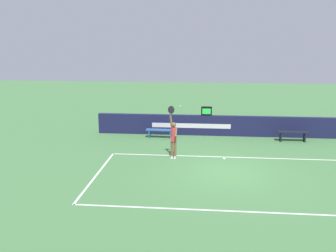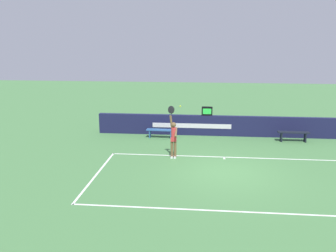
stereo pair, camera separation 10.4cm
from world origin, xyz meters
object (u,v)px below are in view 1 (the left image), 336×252
(tennis_player, at_px, (173,137))
(tennis_ball, at_px, (180,106))
(speed_display, at_px, (207,111))
(courtside_bench_near, at_px, (293,134))
(courtside_bench_far, at_px, (160,131))

(tennis_player, xyz_separation_m, tennis_ball, (0.31, -0.32, 1.41))
(tennis_player, bearing_deg, speed_display, 70.36)
(speed_display, xyz_separation_m, tennis_ball, (-1.14, -4.37, 1.04))
(tennis_player, height_order, courtside_bench_near, tennis_player)
(tennis_player, relative_size, courtside_bench_near, 1.49)
(speed_display, bearing_deg, tennis_ball, -104.62)
(tennis_ball, xyz_separation_m, courtside_bench_near, (5.51, 3.52, -1.97))
(speed_display, bearing_deg, courtside_bench_far, -161.60)
(tennis_player, distance_m, tennis_ball, 1.48)
(speed_display, height_order, courtside_bench_far, speed_display)
(tennis_player, xyz_separation_m, courtside_bench_far, (-0.96, 3.25, -0.60))
(courtside_bench_near, height_order, courtside_bench_far, courtside_bench_near)
(courtside_bench_far, bearing_deg, tennis_player, -73.53)
(tennis_player, distance_m, courtside_bench_near, 6.67)
(speed_display, relative_size, tennis_ball, 8.62)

